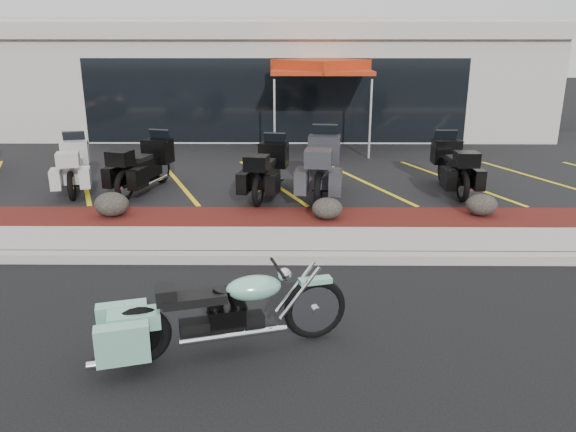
{
  "coord_description": "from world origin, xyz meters",
  "views": [
    {
      "loc": [
        0.55,
        -7.32,
        3.37
      ],
      "look_at": [
        0.48,
        1.2,
        0.67
      ],
      "focal_mm": 35.0,
      "sensor_mm": 36.0,
      "label": 1
    }
  ],
  "objects_px": {
    "traffic_cone": "(274,149)",
    "popup_canopy": "(321,68)",
    "hero_cruiser": "(315,300)",
    "touring_white": "(76,157)"
  },
  "relations": [
    {
      "from": "hero_cruiser",
      "to": "touring_white",
      "type": "relative_size",
      "value": 1.34
    },
    {
      "from": "popup_canopy",
      "to": "hero_cruiser",
      "type": "bearing_deg",
      "value": -69.42
    },
    {
      "from": "hero_cruiser",
      "to": "traffic_cone",
      "type": "bearing_deg",
      "value": 78.43
    },
    {
      "from": "traffic_cone",
      "to": "popup_canopy",
      "type": "height_order",
      "value": "popup_canopy"
    },
    {
      "from": "hero_cruiser",
      "to": "popup_canopy",
      "type": "relative_size",
      "value": 0.75
    },
    {
      "from": "hero_cruiser",
      "to": "traffic_cone",
      "type": "xyz_separation_m",
      "value": [
        -0.79,
        9.8,
        -0.1
      ]
    },
    {
      "from": "traffic_cone",
      "to": "popup_canopy",
      "type": "distance_m",
      "value": 2.82
    },
    {
      "from": "touring_white",
      "to": "traffic_cone",
      "type": "distance_m",
      "value": 5.39
    },
    {
      "from": "traffic_cone",
      "to": "popup_canopy",
      "type": "xyz_separation_m",
      "value": [
        1.35,
        1.23,
        2.16
      ]
    },
    {
      "from": "traffic_cone",
      "to": "popup_canopy",
      "type": "bearing_deg",
      "value": 42.37
    }
  ]
}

